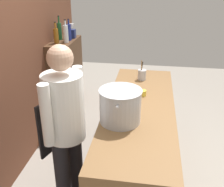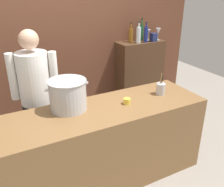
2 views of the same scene
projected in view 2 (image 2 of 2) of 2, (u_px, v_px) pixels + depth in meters
The scene contains 15 objects.
ground_plane at pixel (106, 176), 2.95m from camera, with size 8.00×8.00×0.00m, color gray.
brick_back_panel at pixel (59, 29), 3.47m from camera, with size 4.40×0.10×3.00m, color brown.
prep_counter at pixel (105, 144), 2.77m from camera, with size 2.21×0.70×0.90m, color brown.
bar_cabinet at pixel (139, 78), 4.19m from camera, with size 0.76×0.32×1.24m, color #472D1C.
chef at pixel (36, 92), 2.81m from camera, with size 0.51×0.40×1.66m.
stockpot_large at pixel (68, 95), 2.51m from camera, with size 0.44×0.39×0.31m.
utensil_crock at pixel (161, 89), 2.89m from camera, with size 0.10×0.10×0.25m.
butter_jar at pixel (127, 101), 2.67m from camera, with size 0.08×0.08×0.06m, color yellow.
wine_bottle_cobalt at pixel (146, 34), 3.84m from camera, with size 0.06×0.06×0.30m.
wine_bottle_amber at pixel (131, 35), 3.86m from camera, with size 0.07×0.07×0.29m.
wine_bottle_clear at pixel (139, 35), 3.78m from camera, with size 0.07×0.07×0.32m.
wine_bottle_green at pixel (141, 32), 3.96m from camera, with size 0.06×0.06×0.34m.
wine_glass_tall at pixel (158, 32), 3.97m from camera, with size 0.08×0.08×0.19m.
wine_glass_wide at pixel (148, 33), 3.96m from camera, with size 0.07×0.07×0.17m.
spice_tin_navy at pixel (154, 37), 3.92m from camera, with size 0.09×0.09×0.13m, color navy.
Camera 2 is at (-1.01, -2.07, 2.10)m, focal length 40.14 mm.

